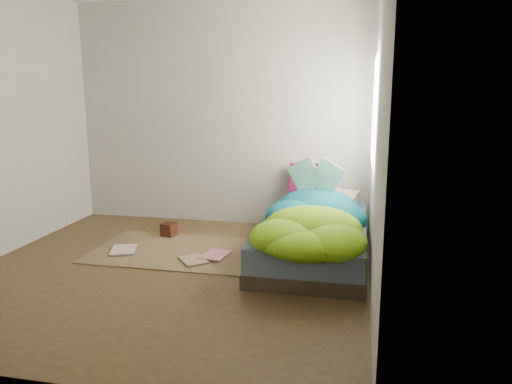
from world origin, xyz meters
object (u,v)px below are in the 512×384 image
at_px(bed, 314,239).
at_px(wooden_box, 169,229).
at_px(open_book, 316,167).
at_px(floor_book_b, 204,254).
at_px(pillow_magenta, 308,182).
at_px(floor_book_a, 111,251).

relative_size(bed, wooden_box, 14.27).
height_order(open_book, floor_book_b, open_book).
distance_m(pillow_magenta, wooden_box, 1.65).
height_order(bed, wooden_box, bed).
distance_m(bed, open_book, 0.74).
height_order(pillow_magenta, open_book, open_book).
xyz_separation_m(pillow_magenta, floor_book_b, (-0.87, -1.19, -0.52)).
height_order(open_book, wooden_box, open_book).
xyz_separation_m(floor_book_a, floor_book_b, (0.94, 0.09, 0.00)).
height_order(wooden_box, floor_book_b, wooden_box).
bearing_deg(bed, floor_book_a, -169.73).
relative_size(pillow_magenta, wooden_box, 3.00).
xyz_separation_m(pillow_magenta, wooden_box, (-1.45, -0.62, -0.47)).
bearing_deg(pillow_magenta, floor_book_a, -150.78).
distance_m(open_book, floor_book_a, 2.21).
distance_m(bed, floor_book_a, 2.01).
distance_m(floor_book_a, floor_book_b, 0.94).
relative_size(bed, pillow_magenta, 4.76).
height_order(pillow_magenta, floor_book_a, pillow_magenta).
relative_size(bed, floor_book_b, 6.39).
distance_m(wooden_box, floor_book_b, 0.81).
xyz_separation_m(open_book, wooden_box, (-1.59, -0.04, -0.74)).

